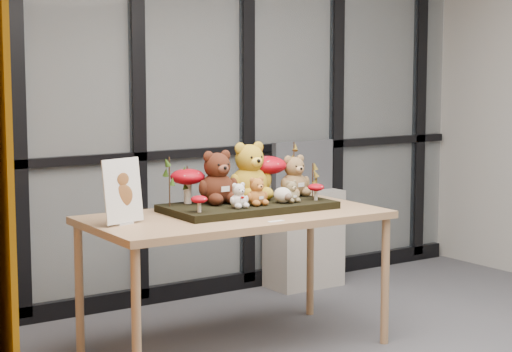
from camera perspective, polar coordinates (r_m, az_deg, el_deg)
room_shell at (r=4.65m, az=11.95°, el=6.67°), size 5.00×5.00×5.00m
glass_partition at (r=6.61m, az=-3.80°, el=4.61°), size 4.90×0.06×2.78m
display_table at (r=5.42m, az=-1.29°, el=-3.00°), size 1.77×0.93×0.82m
diorama_tray at (r=5.53m, az=-0.48°, el=-1.90°), size 1.02×0.53×0.04m
bear_pooh_yellow at (r=5.65m, az=-0.42°, el=0.51°), size 0.30×0.28×0.39m
bear_brown_medium at (r=5.50m, az=-2.42°, el=0.11°), size 0.27×0.25×0.35m
bear_tan_back at (r=5.81m, az=2.36°, el=0.16°), size 0.22×0.20×0.28m
bear_small_yellow at (r=5.42m, az=0.04°, el=-0.85°), size 0.15×0.13×0.18m
bear_white_bow at (r=5.33m, az=-1.08°, el=-1.12°), size 0.13×0.12×0.16m
bear_beige_small at (r=5.54m, az=2.18°, el=-0.88°), size 0.12×0.11×0.15m
plush_cream_hedgehog at (r=5.52m, az=1.65°, el=-1.13°), size 0.08×0.07×0.10m
mushroom_back_left at (r=5.51m, az=-4.23°, el=-0.52°), size 0.21×0.21×0.23m
mushroom_back_right at (r=5.78m, az=0.66°, el=0.11°), size 0.25×0.25×0.28m
mushroom_front_left at (r=5.19m, az=-3.51°, el=-1.67°), size 0.09×0.09×0.10m
mushroom_front_right at (r=5.65m, az=3.70°, el=-0.93°), size 0.10×0.10×0.11m
sprig_green_far_left at (r=5.39m, az=-5.35°, el=-0.36°), size 0.05×0.05×0.29m
sprig_green_mid_left at (r=5.51m, az=-4.25°, el=-0.54°), size 0.05×0.05×0.22m
sprig_dry_far_right at (r=5.81m, az=2.34°, el=0.45°), size 0.05×0.05×0.34m
sprig_dry_mid_right at (r=5.74m, az=3.51°, el=-0.27°), size 0.05×0.05×0.21m
sprig_green_centre at (r=5.63m, az=-2.32°, el=-0.50°), size 0.05×0.05×0.20m
sign_holder at (r=5.08m, az=-8.19°, el=-1.05°), size 0.26×0.11×0.36m
label_card at (r=5.15m, az=1.24°, el=-2.80°), size 0.10×0.03×0.00m
cabinet at (r=7.03m, az=2.96°, el=-3.87°), size 0.55×0.32×0.73m
monitor at (r=6.96m, az=2.90°, el=0.63°), size 0.53×0.06×0.38m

